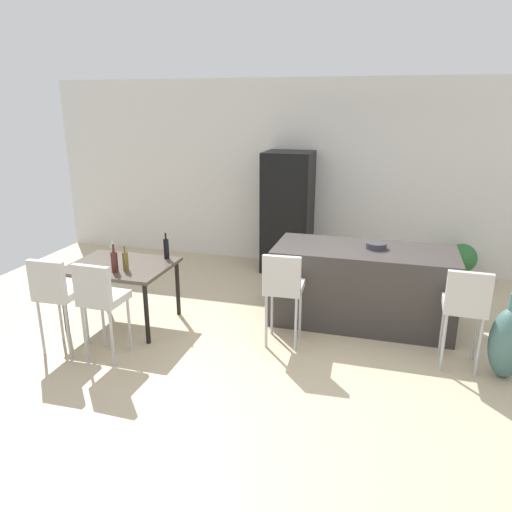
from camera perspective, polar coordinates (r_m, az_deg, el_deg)
The scene contains 16 objects.
ground_plane at distance 5.37m, azimuth 6.71°, elevation -10.74°, with size 10.00×10.00×0.00m, color #C6B28E.
back_wall at distance 7.74m, azimuth 10.79°, elevation 9.22°, with size 10.00×0.12×2.90m, color silver.
kitchen_island at distance 5.91m, azimuth 12.36°, elevation -3.42°, with size 2.08×0.92×0.92m, color #383330.
bar_chair_left at distance 5.14m, azimuth 3.20°, elevation -3.40°, with size 0.42×0.42×1.05m.
bar_chair_middle at distance 5.08m, azimuth 23.39°, elevation -5.13°, with size 0.41×0.41×1.05m.
dining_table at distance 5.88m, azimuth -15.58°, elevation -1.62°, with size 1.16×0.92×0.74m.
dining_chair_near at distance 5.39m, azimuth -22.47°, elevation -3.76°, with size 0.41×0.41×1.05m.
dining_chair_far at distance 5.09m, azimuth -17.84°, elevation -4.47°, with size 0.41×0.41×1.05m.
wine_bottle_near at distance 5.92m, azimuth -10.49°, elevation 0.89°, with size 0.06×0.06×0.32m.
wine_bottle_corner at distance 5.58m, azimuth -16.29°, elevation -0.62°, with size 0.07×0.07×0.32m.
wine_bottle_end at distance 5.61m, azimuth -15.08°, elevation -0.53°, with size 0.06×0.06×0.29m.
wine_glass_left at distance 6.25m, azimuth -16.49°, elevation 1.33°, with size 0.07×0.07×0.17m.
refrigerator at distance 7.53m, azimuth 3.75°, elevation 5.16°, with size 0.72×0.68×1.84m, color black.
fruit_bowl at distance 5.78m, azimuth 13.95°, elevation 1.19°, with size 0.23×0.23×0.07m, color #333338.
floor_vase at distance 5.25m, azimuth 27.49°, elevation -8.99°, with size 0.35×0.35×0.86m.
potted_plant at distance 7.57m, azimuth 23.00°, elevation -0.55°, with size 0.41×0.41×0.61m.
Camera 1 is at (0.70, -4.68, 2.54)m, focal length 34.06 mm.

